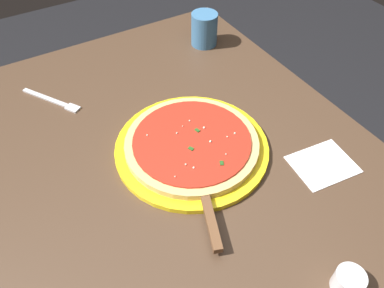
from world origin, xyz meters
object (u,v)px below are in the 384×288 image
Objects in this scene: serving_plate at (192,148)px; fork at (54,101)px; napkin_folded_right at (323,164)px; pizza at (192,143)px; cup_tall_drink at (204,29)px; pizza_server at (207,204)px; cup_small_sauce at (348,282)px.

fork is (-0.34, -0.23, -0.00)m from serving_plate.
serving_plate is 2.61× the size of napkin_folded_right.
pizza reaches higher than napkin_folded_right.
cup_tall_drink is (-0.38, 0.27, 0.04)m from serving_plate.
cup_tall_drink reaches higher than pizza_server.
cup_tall_drink is 0.57m from napkin_folded_right.
napkin_folded_right is 0.70m from fork.
cup_tall_drink is (-0.53, 0.33, 0.03)m from pizza_server.
pizza is 0.30m from napkin_folded_right.
fork is (-0.53, -0.46, 0.00)m from napkin_folded_right.
pizza_server is (0.16, -0.06, -0.00)m from pizza.
pizza is 1.40× the size of pizza_server.
pizza is at bearing -35.37° from cup_tall_drink.
pizza is at bearing -129.36° from napkin_folded_right.
serving_plate is at bearing 34.02° from fork.
pizza is (0.00, 0.00, 0.02)m from serving_plate.
fork is at bearing -158.86° from cup_small_sauce.
fork is (0.04, -0.49, -0.05)m from cup_tall_drink.
cup_small_sauce reaches higher than napkin_folded_right.
fork is at bearing -145.98° from serving_plate.
cup_small_sauce reaches higher than pizza_server.
cup_tall_drink is 1.94× the size of cup_small_sauce.
pizza_server is at bearing -31.41° from cup_tall_drink.
napkin_folded_right is (0.19, 0.23, -0.01)m from serving_plate.
cup_small_sauce is (0.79, -0.20, -0.03)m from cup_tall_drink.
pizza_server is (0.16, -0.06, 0.01)m from serving_plate.
pizza_server is 4.26× the size of cup_small_sauce.
pizza_server is at bearing -96.42° from napkin_folded_right.
cup_tall_drink reaches higher than napkin_folded_right.
cup_small_sauce reaches higher than pizza.
fork reaches higher than napkin_folded_right.
napkin_folded_right is at bearing 50.63° from serving_plate.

